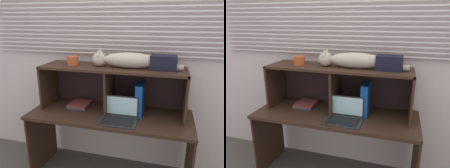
{
  "view_description": "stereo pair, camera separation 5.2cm",
  "coord_description": "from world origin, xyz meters",
  "views": [
    {
      "loc": [
        0.52,
        -1.6,
        1.57
      ],
      "look_at": [
        0.0,
        0.31,
        0.97
      ],
      "focal_mm": 34.49,
      "sensor_mm": 36.0,
      "label": 1
    },
    {
      "loc": [
        0.57,
        -1.58,
        1.57
      ],
      "look_at": [
        0.0,
        0.31,
        0.97
      ],
      "focal_mm": 34.49,
      "sensor_mm": 36.0,
      "label": 2
    }
  ],
  "objects": [
    {
      "name": "binder_upright",
      "position": [
        0.28,
        0.31,
        0.86
      ],
      "size": [
        0.06,
        0.25,
        0.3
      ],
      "primitive_type": "cube",
      "color": "#12439A",
      "rests_on": "desk"
    },
    {
      "name": "cat",
      "position": [
        0.13,
        0.31,
        1.21
      ],
      "size": [
        0.83,
        0.15,
        0.16
      ],
      "color": "#BAAA97",
      "rests_on": "hutch_shelf_unit"
    },
    {
      "name": "back_panel_with_blinds",
      "position": [
        0.0,
        0.55,
        1.26
      ],
      "size": [
        4.4,
        0.08,
        2.5
      ],
      "color": "beige",
      "rests_on": "ground"
    },
    {
      "name": "storage_box",
      "position": [
        0.47,
        0.31,
        1.21
      ],
      "size": [
        0.23,
        0.14,
        0.13
      ],
      "primitive_type": "cube",
      "color": "black",
      "rests_on": "hutch_shelf_unit"
    },
    {
      "name": "laptop",
      "position": [
        0.12,
        0.11,
        0.75
      ],
      "size": [
        0.33,
        0.23,
        0.2
      ],
      "color": "black",
      "rests_on": "desk"
    },
    {
      "name": "desk",
      "position": [
        0.0,
        0.22,
        0.58
      ],
      "size": [
        1.54,
        0.58,
        0.71
      ],
      "color": "#342016",
      "rests_on": "ground"
    },
    {
      "name": "book_stack",
      "position": [
        -0.35,
        0.31,
        0.73
      ],
      "size": [
        0.2,
        0.23,
        0.04
      ],
      "color": "#3C5884",
      "rests_on": "desk"
    },
    {
      "name": "hutch_shelf_unit",
      "position": [
        -0.0,
        0.35,
        1.01
      ],
      "size": [
        1.37,
        0.37,
        0.44
      ],
      "color": "#342016",
      "rests_on": "desk"
    },
    {
      "name": "small_basket",
      "position": [
        -0.4,
        0.31,
        1.18
      ],
      "size": [
        0.11,
        0.11,
        0.08
      ],
      "primitive_type": "cylinder",
      "color": "#B64B24",
      "rests_on": "hutch_shelf_unit"
    }
  ]
}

